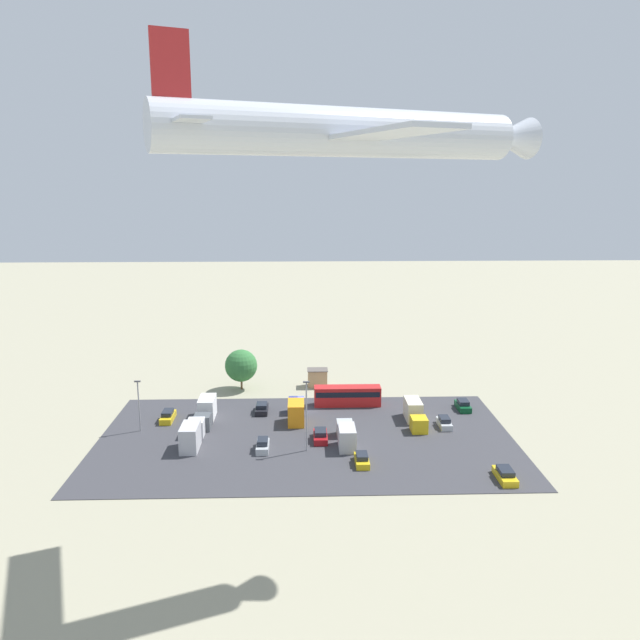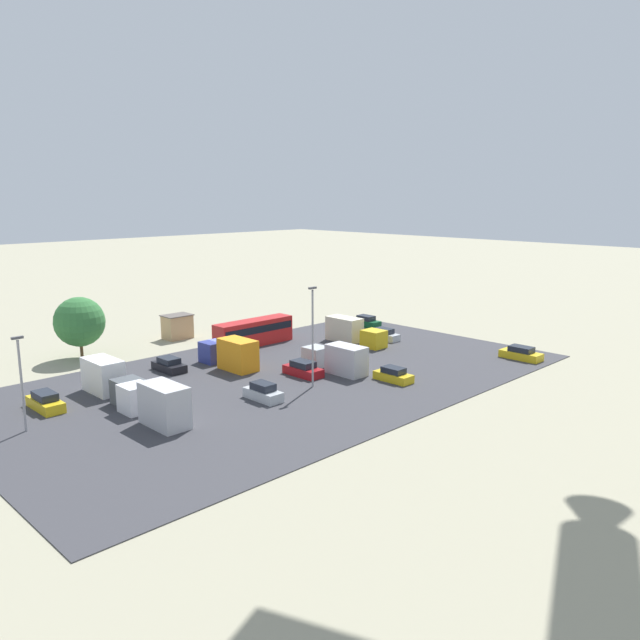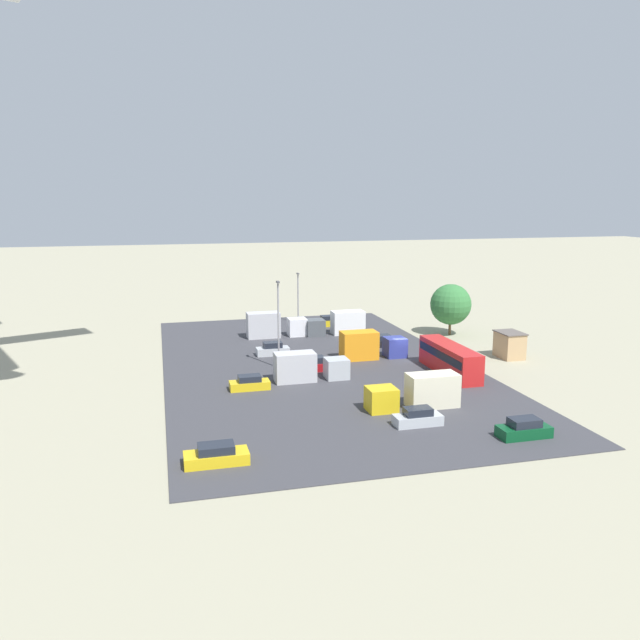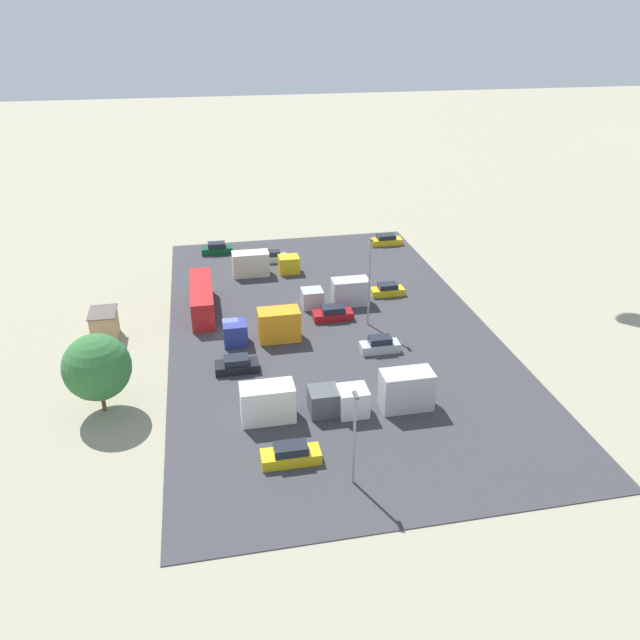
% 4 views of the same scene
% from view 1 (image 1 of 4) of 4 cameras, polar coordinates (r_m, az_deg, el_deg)
% --- Properties ---
extents(ground_plane, '(400.00, 400.00, 0.00)m').
position_cam_1_polar(ground_plane, '(102.36, -1.33, -8.32)').
color(ground_plane, gray).
extents(parking_lot_surface, '(59.90, 34.53, 0.08)m').
position_cam_1_polar(parking_lot_surface, '(91.96, -1.27, -10.75)').
color(parking_lot_surface, '#38383D').
rests_on(parking_lot_surface, ground).
extents(shed_building, '(3.71, 2.79, 3.22)m').
position_cam_1_polar(shed_building, '(113.79, -0.23, -5.30)').
color(shed_building, tan).
rests_on(shed_building, ground).
extents(bus, '(11.00, 2.53, 3.23)m').
position_cam_1_polar(bus, '(104.21, 2.52, -6.88)').
color(bus, red).
rests_on(bus, ground).
extents(parked_car_0, '(1.76, 4.07, 1.45)m').
position_cam_1_polar(parked_car_0, '(84.02, 3.85, -12.62)').
color(parked_car_0, gold).
rests_on(parked_car_0, ground).
extents(parked_car_1, '(1.71, 4.15, 1.54)m').
position_cam_1_polar(parked_car_1, '(97.54, 11.30, -9.18)').
color(parked_car_1, '#ADB2B7').
rests_on(parked_car_1, ground).
extents(parked_car_2, '(1.70, 4.04, 1.63)m').
position_cam_1_polar(parked_car_2, '(88.17, -5.26, -11.35)').
color(parked_car_2, '#ADB2B7').
rests_on(parked_car_2, ground).
extents(parked_car_3, '(1.96, 4.48, 1.58)m').
position_cam_1_polar(parked_car_3, '(90.95, 0.04, -10.54)').
color(parked_car_3, maroon).
rests_on(parked_car_3, ground).
extents(parked_car_4, '(1.79, 4.63, 1.59)m').
position_cam_1_polar(parked_car_4, '(100.91, -13.74, -8.54)').
color(parked_car_4, gold).
rests_on(parked_car_4, ground).
extents(parked_car_5, '(1.97, 4.21, 1.49)m').
position_cam_1_polar(parked_car_5, '(101.83, -5.35, -8.06)').
color(parked_car_5, black).
rests_on(parked_car_5, ground).
extents(parked_car_6, '(1.86, 4.32, 1.60)m').
position_cam_1_polar(parked_car_6, '(105.25, 12.94, -7.62)').
color(parked_car_6, '#0C4723').
rests_on(parked_car_6, ground).
extents(parked_car_7, '(1.97, 4.72, 1.50)m').
position_cam_1_polar(parked_car_7, '(83.09, 16.57, -13.42)').
color(parked_car_7, gold).
rests_on(parked_car_7, ground).
extents(parked_truck_0, '(2.48, 8.03, 3.38)m').
position_cam_1_polar(parked_truck_0, '(97.91, -2.19, -8.29)').
color(parked_truck_0, navy).
rests_on(parked_truck_0, ground).
extents(parked_truck_1, '(2.35, 8.71, 3.12)m').
position_cam_1_polar(parked_truck_1, '(98.09, 8.65, -8.46)').
color(parked_truck_1, gold).
rests_on(parked_truck_1, ground).
extents(parked_truck_2, '(2.39, 8.34, 3.52)m').
position_cam_1_polar(parked_truck_2, '(90.69, -11.64, -10.23)').
color(parked_truck_2, silver).
rests_on(parked_truck_2, ground).
extents(parked_truck_3, '(2.42, 8.44, 3.28)m').
position_cam_1_polar(parked_truck_3, '(99.24, -10.39, -8.23)').
color(parked_truck_3, '#4C5156').
rests_on(parked_truck_3, ground).
extents(parked_truck_4, '(2.31, 7.95, 3.10)m').
position_cam_1_polar(parked_truck_4, '(89.37, 2.42, -10.45)').
color(parked_truck_4, '#ADB2B7').
rests_on(parked_truck_4, ground).
extents(tree_near_shed, '(5.77, 5.77, 7.30)m').
position_cam_1_polar(tree_near_shed, '(112.28, -7.23, -4.16)').
color(tree_near_shed, brown).
rests_on(tree_near_shed, ground).
extents(light_pole_lot_centre, '(0.90, 0.28, 10.02)m').
position_cam_1_polar(light_pole_lot_centre, '(85.84, -1.25, -8.53)').
color(light_pole_lot_centre, gray).
rests_on(light_pole_lot_centre, ground).
extents(light_pole_lot_edge, '(0.90, 0.28, 7.83)m').
position_cam_1_polar(light_pole_lot_edge, '(96.58, -16.24, -7.32)').
color(light_pole_lot_edge, gray).
rests_on(light_pole_lot_edge, ground).
extents(airplane, '(34.73, 28.68, 8.93)m').
position_cam_1_polar(airplane, '(55.35, 3.73, 16.71)').
color(airplane, silver).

